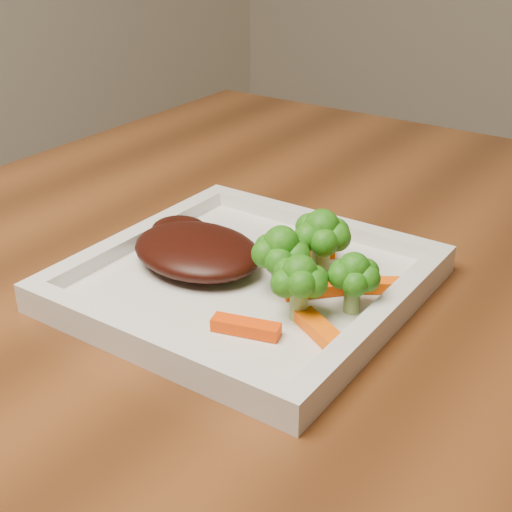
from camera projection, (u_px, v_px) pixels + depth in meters
The scene contains 11 objects.
plate at pixel (246, 285), 0.61m from camera, with size 0.27×0.27×0.01m, color silver.
steak at pixel (197, 250), 0.63m from camera, with size 0.12×0.10×0.03m, color black.
broccoli_0 at pixel (321, 238), 0.60m from camera, with size 0.06×0.06×0.07m, color #167A14, non-canonical shape.
broccoli_1 at pixel (354, 275), 0.55m from camera, with size 0.05×0.05×0.06m, color #3A6F12, non-canonical shape.
broccoli_2 at pixel (299, 285), 0.54m from camera, with size 0.05×0.05×0.06m, color #265E0F, non-canonical shape.
broccoli_3 at pixel (281, 258), 0.58m from camera, with size 0.05×0.05×0.06m, color #256C12, non-canonical shape.
carrot_0 at pixel (246, 327), 0.53m from camera, with size 0.05×0.01×0.01m, color #F33E03.
carrot_1 at pixel (322, 332), 0.53m from camera, with size 0.06×0.02×0.01m, color #FF5D04.
carrot_3 at pixel (377, 285), 0.59m from camera, with size 0.05×0.01×0.01m, color #FC5704.
carrot_4 at pixel (305, 250), 0.65m from camera, with size 0.05×0.01×0.01m, color #FF6604.
carrot_6 at pixel (319, 288), 0.59m from camera, with size 0.06×0.02×0.01m, color #D34103.
Camera 1 is at (-0.21, -0.56, 1.06)m, focal length 50.00 mm.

